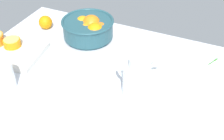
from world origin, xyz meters
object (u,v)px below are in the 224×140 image
object	(u,v)px
juice_glass	(4,77)
loose_orange_3	(45,22)
orange_half_1	(12,43)
fruit_bowl	(89,28)
cutting_board	(3,51)
juice_pitcher	(139,81)

from	to	relation	value
juice_glass	loose_orange_3	xyz separation A→B (cm)	(-10.94, 42.39, -1.22)
juice_glass	orange_half_1	xyz separation A→B (cm)	(-13.27, 20.26, -0.50)
fruit_bowl	orange_half_1	bearing A→B (deg)	-139.34
cutting_board	loose_orange_3	distance (cm)	26.37
loose_orange_3	fruit_bowl	bearing A→B (deg)	1.34
fruit_bowl	orange_half_1	xyz separation A→B (cm)	(-26.41, -22.68, -1.39)
fruit_bowl	orange_half_1	world-z (taller)	fruit_bowl
juice_pitcher	loose_orange_3	world-z (taller)	juice_pitcher
juice_pitcher	orange_half_1	size ratio (longest dim) A/B	2.33
fruit_bowl	loose_orange_3	world-z (taller)	fruit_bowl
fruit_bowl	cutting_board	xyz separation A→B (cm)	(-29.21, -26.34, -4.30)
fruit_bowl	orange_half_1	distance (cm)	34.84
loose_orange_3	cutting_board	bearing A→B (deg)	-101.25
juice_glass	loose_orange_3	bearing A→B (deg)	104.47
fruit_bowl	loose_orange_3	distance (cm)	24.18
juice_pitcher	loose_orange_3	xyz separation A→B (cm)	(-58.43, 26.22, -3.07)
juice_glass	orange_half_1	bearing A→B (deg)	123.21
fruit_bowl	cutting_board	distance (cm)	39.56
orange_half_1	juice_glass	bearing A→B (deg)	-56.79
orange_half_1	loose_orange_3	bearing A→B (deg)	83.98
juice_pitcher	loose_orange_3	distance (cm)	64.12
cutting_board	orange_half_1	distance (cm)	5.44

